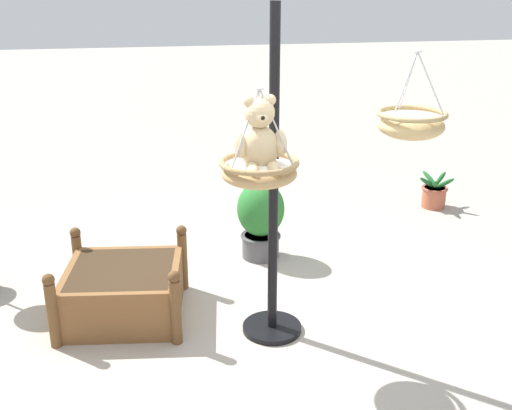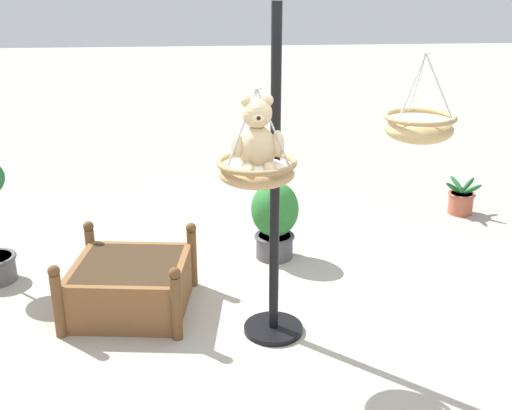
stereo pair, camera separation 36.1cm
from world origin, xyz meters
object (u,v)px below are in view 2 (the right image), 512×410
display_pole_central (274,240)px  wooden_planter_box (131,284)px  teddy_bear (257,140)px  potted_plant_small_succulent (461,200)px  potted_plant_flowering_red (275,218)px  hanging_basket_with_teddy (257,171)px  hanging_basket_left_high (419,127)px

display_pole_central → wooden_planter_box: size_ratio=2.28×
teddy_bear → wooden_planter_box: (0.93, -0.71, -1.32)m
wooden_planter_box → potted_plant_small_succulent: size_ratio=2.28×
display_pole_central → potted_plant_flowering_red: 1.34m
hanging_basket_with_teddy → hanging_basket_left_high: (-1.16, -0.33, 0.18)m
teddy_bear → potted_plant_small_succulent: bearing=-135.4°
wooden_planter_box → potted_plant_small_succulent: bearing=-152.8°
hanging_basket_left_high → potted_plant_flowering_red: 1.85m
display_pole_central → hanging_basket_with_teddy: bearing=59.0°
teddy_bear → hanging_basket_left_high: size_ratio=0.79×
display_pole_central → wooden_planter_box: display_pole_central is taller
hanging_basket_left_high → wooden_planter_box: 2.49m
teddy_bear → display_pole_central: bearing=-118.8°
display_pole_central → potted_plant_flowering_red: (-0.17, -1.28, -0.35)m
potted_plant_small_succulent → teddy_bear: bearing=44.6°
wooden_planter_box → teddy_bear: bearing=142.6°
potted_plant_flowering_red → potted_plant_small_succulent: potted_plant_flowering_red is taller
wooden_planter_box → potted_plant_flowering_red: bearing=-145.9°
potted_plant_flowering_red → hanging_basket_with_teddy: bearing=78.3°
hanging_basket_with_teddy → wooden_planter_box: hanging_basket_with_teddy is taller
hanging_basket_with_teddy → potted_plant_flowering_red: (-0.32, -1.53, -0.94)m
display_pole_central → wooden_planter_box: bearing=-22.1°
hanging_basket_left_high → teddy_bear: bearing=16.8°
potted_plant_flowering_red → teddy_bear: bearing=78.4°
potted_plant_small_succulent → hanging_basket_with_teddy: bearing=44.3°
hanging_basket_with_teddy → potted_plant_flowering_red: hanging_basket_with_teddy is taller
potted_plant_small_succulent → hanging_basket_left_high: bearing=57.4°
potted_plant_flowering_red → potted_plant_small_succulent: (-2.21, -0.93, -0.23)m
wooden_planter_box → potted_plant_small_succulent: 3.89m
display_pole_central → hanging_basket_with_teddy: (0.15, 0.25, 0.59)m
hanging_basket_left_high → potted_plant_flowering_red: hanging_basket_left_high is taller
display_pole_central → hanging_basket_left_high: bearing=-175.6°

